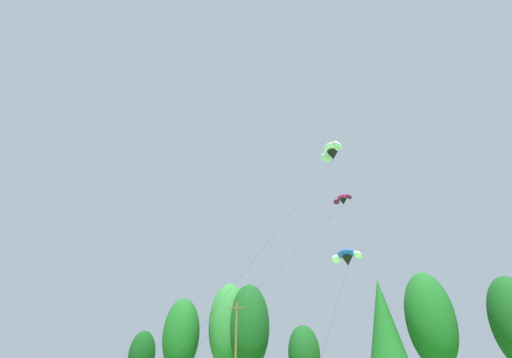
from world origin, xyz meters
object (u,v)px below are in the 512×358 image
object	(u,v)px
parafoil_kite_high_magenta	(343,200)
parafoil_kite_far_white	(332,152)
utility_pole	(236,347)
parafoil_kite_mid_blue_white	(347,257)

from	to	relation	value
parafoil_kite_high_magenta	parafoil_kite_far_white	world-z (taller)	parafoil_kite_far_white
parafoil_kite_far_white	utility_pole	bearing A→B (deg)	153.28
utility_pole	parafoil_kite_high_magenta	xyz separation A→B (m)	(14.49, -2.46, 15.04)
utility_pole	parafoil_kite_mid_blue_white	world-z (taller)	parafoil_kite_mid_blue_white
utility_pole	parafoil_kite_mid_blue_white	xyz separation A→B (m)	(14.88, -6.83, 7.01)
utility_pole	parafoil_kite_high_magenta	bearing A→B (deg)	-9.63
utility_pole	parafoil_kite_far_white	world-z (taller)	parafoil_kite_far_white
utility_pole	parafoil_kite_high_magenta	size ratio (longest dim) A/B	0.52
parafoil_kite_mid_blue_white	parafoil_kite_high_magenta	bearing A→B (deg)	95.07
parafoil_kite_mid_blue_white	parafoil_kite_far_white	world-z (taller)	parafoil_kite_far_white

